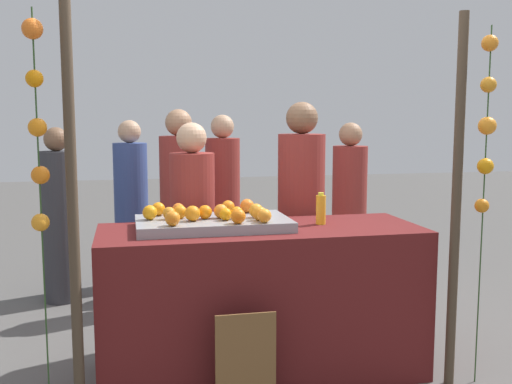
# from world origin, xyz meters

# --- Properties ---
(ground_plane) EXTENTS (24.00, 24.00, 0.00)m
(ground_plane) POSITION_xyz_m (0.00, 0.00, 0.00)
(ground_plane) COLOR #565451
(stall_counter) EXTENTS (1.95, 0.73, 0.91)m
(stall_counter) POSITION_xyz_m (0.00, 0.00, 0.46)
(stall_counter) COLOR #5B1919
(stall_counter) RESTS_ON ground_plane
(orange_tray) EXTENTS (0.91, 0.52, 0.06)m
(orange_tray) POSITION_xyz_m (-0.29, 0.04, 0.94)
(orange_tray) COLOR gray
(orange_tray) RESTS_ON stall_counter
(orange_0) EXTENTS (0.08, 0.08, 0.08)m
(orange_0) POSITION_xyz_m (-0.34, 0.04, 1.01)
(orange_0) COLOR orange
(orange_0) RESTS_ON orange_tray
(orange_1) EXTENTS (0.07, 0.07, 0.07)m
(orange_1) POSITION_xyz_m (-0.22, -0.04, 1.01)
(orange_1) COLOR orange
(orange_1) RESTS_ON orange_tray
(orange_2) EXTENTS (0.09, 0.09, 0.09)m
(orange_2) POSITION_xyz_m (-0.54, -0.15, 1.01)
(orange_2) COLOR orange
(orange_2) RESTS_ON orange_tray
(orange_3) EXTENTS (0.09, 0.09, 0.09)m
(orange_3) POSITION_xyz_m (-0.42, -0.02, 1.02)
(orange_3) COLOR orange
(orange_3) RESTS_ON orange_tray
(orange_4) EXTENTS (0.09, 0.09, 0.09)m
(orange_4) POSITION_xyz_m (-0.03, 0.02, 1.01)
(orange_4) COLOR orange
(orange_4) RESTS_ON orange_tray
(orange_5) EXTENTS (0.09, 0.09, 0.09)m
(orange_5) POSITION_xyz_m (-0.04, 0.21, 1.02)
(orange_5) COLOR orange
(orange_5) RESTS_ON orange_tray
(orange_6) EXTENTS (0.08, 0.08, 0.08)m
(orange_6) POSITION_xyz_m (-0.02, -0.16, 1.01)
(orange_6) COLOR orange
(orange_6) RESTS_ON orange_tray
(orange_7) EXTENTS (0.09, 0.09, 0.09)m
(orange_7) POSITION_xyz_m (-0.66, 0.08, 1.02)
(orange_7) COLOR orange
(orange_7) RESTS_ON orange_tray
(orange_8) EXTENTS (0.08, 0.08, 0.08)m
(orange_8) POSITION_xyz_m (-0.48, 0.21, 1.01)
(orange_8) COLOR orange
(orange_8) RESTS_ON orange_tray
(orange_9) EXTENTS (0.08, 0.08, 0.08)m
(orange_9) POSITION_xyz_m (-0.48, 0.08, 1.01)
(orange_9) COLOR orange
(orange_9) RESTS_ON orange_tray
(orange_10) EXTENTS (0.08, 0.08, 0.08)m
(orange_10) POSITION_xyz_m (-0.17, 0.21, 1.01)
(orange_10) COLOR orange
(orange_10) RESTS_ON orange_tray
(orange_11) EXTENTS (0.08, 0.08, 0.08)m
(orange_11) POSITION_xyz_m (-0.03, -0.08, 1.01)
(orange_11) COLOR orange
(orange_11) RESTS_ON orange_tray
(orange_12) EXTENTS (0.09, 0.09, 0.09)m
(orange_12) POSITION_xyz_m (-0.17, -0.16, 1.01)
(orange_12) COLOR orange
(orange_12) RESTS_ON orange_tray
(orange_13) EXTENTS (0.07, 0.07, 0.07)m
(orange_13) POSITION_xyz_m (-0.15, 0.01, 1.01)
(orange_13) COLOR orange
(orange_13) RESTS_ON orange_tray
(orange_14) EXTENTS (0.09, 0.09, 0.09)m
(orange_14) POSITION_xyz_m (-0.24, 0.05, 1.01)
(orange_14) COLOR orange
(orange_14) RESTS_ON orange_tray
(orange_15) EXTENTS (0.08, 0.08, 0.08)m
(orange_15) POSITION_xyz_m (-0.55, 0.07, 1.01)
(orange_15) COLOR orange
(orange_15) RESTS_ON orange_tray
(orange_16) EXTENTS (0.08, 0.08, 0.08)m
(orange_16) POSITION_xyz_m (-0.60, 0.22, 1.01)
(orange_16) COLOR orange
(orange_16) RESTS_ON orange_tray
(juice_bottle) EXTENTS (0.06, 0.06, 0.20)m
(juice_bottle) POSITION_xyz_m (0.39, 0.04, 1.01)
(juice_bottle) COLOR #F8A621
(juice_bottle) RESTS_ON stall_counter
(chalkboard_sign) EXTENTS (0.32, 0.03, 0.58)m
(chalkboard_sign) POSITION_xyz_m (-0.20, -0.52, 0.28)
(chalkboard_sign) COLOR brown
(chalkboard_sign) RESTS_ON ground_plane
(vendor_left) EXTENTS (0.31, 0.31, 1.54)m
(vendor_left) POSITION_xyz_m (-0.35, 0.60, 0.72)
(vendor_left) COLOR maroon
(vendor_left) RESTS_ON ground_plane
(vendor_right) EXTENTS (0.34, 0.34, 1.68)m
(vendor_right) POSITION_xyz_m (0.44, 0.63, 0.78)
(vendor_right) COLOR maroon
(vendor_right) RESTS_ON ground_plane
(crowd_person_0) EXTENTS (0.33, 0.33, 1.64)m
(crowd_person_0) POSITION_xyz_m (-0.36, 1.52, 0.77)
(crowd_person_0) COLOR maroon
(crowd_person_0) RESTS_ON ground_plane
(crowd_person_1) EXTENTS (0.32, 0.32, 1.60)m
(crowd_person_1) POSITION_xyz_m (0.08, 1.99, 0.74)
(crowd_person_1) COLOR maroon
(crowd_person_1) RESTS_ON ground_plane
(crowd_person_2) EXTENTS (0.30, 0.30, 1.49)m
(crowd_person_2) POSITION_xyz_m (-1.36, 1.79, 0.70)
(crowd_person_2) COLOR #333338
(crowd_person_2) RESTS_ON ground_plane
(crowd_person_3) EXTENTS (0.31, 0.31, 1.53)m
(crowd_person_3) POSITION_xyz_m (1.15, 1.50, 0.71)
(crowd_person_3) COLOR maroon
(crowd_person_3) RESTS_ON ground_plane
(crowd_person_4) EXTENTS (0.31, 0.31, 1.55)m
(crowd_person_4) POSITION_xyz_m (-0.75, 2.13, 0.72)
(crowd_person_4) COLOR #384C8C
(crowd_person_4) RESTS_ON ground_plane
(canopy_post_left) EXTENTS (0.06, 0.06, 2.16)m
(canopy_post_left) POSITION_xyz_m (-1.05, -0.40, 1.08)
(canopy_post_left) COLOR #473828
(canopy_post_left) RESTS_ON ground_plane
(canopy_post_right) EXTENTS (0.06, 0.06, 2.16)m
(canopy_post_right) POSITION_xyz_m (1.05, -0.40, 1.08)
(canopy_post_right) COLOR #473828
(canopy_post_right) RESTS_ON ground_plane
(garland_strand_left) EXTENTS (0.10, 0.10, 2.09)m
(garland_strand_left) POSITION_xyz_m (-1.20, -0.44, 1.54)
(garland_strand_left) COLOR #2D4C23
(garland_strand_left) RESTS_ON ground_plane
(garland_strand_right) EXTENTS (0.11, 0.11, 2.09)m
(garland_strand_right) POSITION_xyz_m (1.22, -0.41, 1.53)
(garland_strand_right) COLOR #2D4C23
(garland_strand_right) RESTS_ON ground_plane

